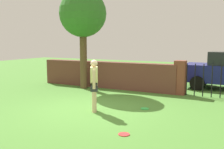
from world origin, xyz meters
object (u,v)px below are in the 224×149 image
(person, at_px, (94,83))
(frisbee_red, at_px, (124,134))
(tree, at_px, (83,15))
(frisbee_green, at_px, (145,109))

(person, xyz_separation_m, frisbee_red, (1.66, -1.40, -0.89))
(tree, xyz_separation_m, frisbee_green, (3.83, -2.21, -3.37))
(tree, distance_m, frisbee_red, 7.09)
(person, relative_size, frisbee_red, 6.00)
(frisbee_green, xyz_separation_m, frisbee_red, (0.36, -2.42, 0.00))
(frisbee_green, bearing_deg, tree, 149.97)
(tree, bearing_deg, frisbee_green, -30.03)
(tree, bearing_deg, frisbee_red, -47.86)
(frisbee_green, distance_m, frisbee_red, 2.44)
(frisbee_red, bearing_deg, frisbee_green, 98.50)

